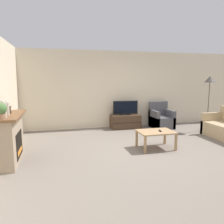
{
  "coord_description": "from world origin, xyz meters",
  "views": [
    {
      "loc": [
        -2.22,
        -4.96,
        1.75
      ],
      "look_at": [
        -0.77,
        0.68,
        0.85
      ],
      "focal_mm": 35.0,
      "sensor_mm": 36.0,
      "label": 1
    }
  ],
  "objects": [
    {
      "name": "coffee_table",
      "position": [
        0.17,
        -0.08,
        0.39
      ],
      "size": [
        0.89,
        0.64,
        0.44
      ],
      "color": "#A37F56",
      "rests_on": "ground"
    },
    {
      "name": "mantel_clock",
      "position": [
        -3.19,
        -0.01,
        1.09
      ],
      "size": [
        0.08,
        0.11,
        0.15
      ],
      "color": "brown",
      "rests_on": "fireplace"
    },
    {
      "name": "mantel_vase_left",
      "position": [
        -3.19,
        -0.56,
        1.17
      ],
      "size": [
        0.12,
        0.12,
        0.33
      ],
      "color": "beige",
      "rests_on": "fireplace"
    },
    {
      "name": "tv_stand",
      "position": [
        0.13,
        2.27,
        0.24
      ],
      "size": [
        1.04,
        0.5,
        0.47
      ],
      "color": "#422D1E",
      "rests_on": "ground"
    },
    {
      "name": "tv",
      "position": [
        0.13,
        2.27,
        0.7
      ],
      "size": [
        0.9,
        0.18,
        0.5
      ],
      "color": "black",
      "rests_on": "tv_stand"
    },
    {
      "name": "remote",
      "position": [
        0.27,
        -0.11,
        0.45
      ],
      "size": [
        0.07,
        0.16,
        0.02
      ],
      "rotation": [
        0.0,
        0.0,
        -0.21
      ],
      "color": "black",
      "rests_on": "coffee_table"
    },
    {
      "name": "floor_lamp",
      "position": [
        2.69,
        1.23,
        1.62
      ],
      "size": [
        0.37,
        0.37,
        1.84
      ],
      "color": "black",
      "rests_on": "ground"
    },
    {
      "name": "ground_plane",
      "position": [
        0.0,
        0.0,
        0.0
      ],
      "size": [
        24.0,
        24.0,
        0.0
      ],
      "primitive_type": "plane",
      "color": "slate"
    },
    {
      "name": "mantel_vase_centre_left",
      "position": [
        -3.19,
        -0.25,
        1.15
      ],
      "size": [
        0.1,
        0.1,
        0.29
      ],
      "color": "beige",
      "rests_on": "fireplace"
    },
    {
      "name": "wall_back",
      "position": [
        0.0,
        2.59,
        1.35
      ],
      "size": [
        12.0,
        0.06,
        2.7
      ],
      "color": "beige",
      "rests_on": "ground"
    },
    {
      "name": "armchair",
      "position": [
        1.4,
        2.05,
        0.3
      ],
      "size": [
        0.7,
        0.76,
        0.92
      ],
      "color": "#4C4C51",
      "rests_on": "ground"
    },
    {
      "name": "potted_plant",
      "position": [
        -3.19,
        -0.74,
        1.18
      ],
      "size": [
        0.21,
        0.21,
        0.3
      ],
      "color": "#936B4C",
      "rests_on": "fireplace"
    },
    {
      "name": "fireplace",
      "position": [
        -3.21,
        -0.15,
        0.52
      ],
      "size": [
        0.5,
        1.39,
        1.02
      ],
      "color": "tan",
      "rests_on": "ground"
    }
  ]
}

